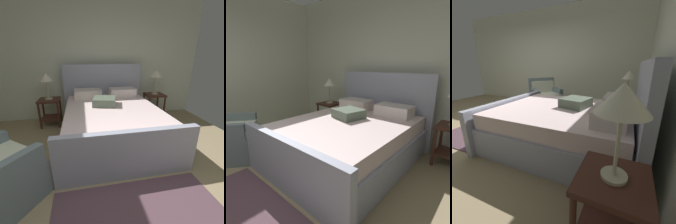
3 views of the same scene
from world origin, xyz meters
The scene contains 6 objects.
wall_back centered at (0.00, 3.18, 1.44)m, with size 4.96×0.12×2.89m, color silver.
bed centered at (0.05, 1.93, 0.35)m, with size 1.84×2.26×1.30m.
nightstand_right centered at (1.27, 2.74, 0.40)m, with size 0.44×0.44×0.60m.
table_lamp_right centered at (1.27, 2.74, 1.07)m, with size 0.30×0.30×0.57m.
nightstand_left centered at (-1.17, 2.71, 0.40)m, with size 0.44×0.44×0.60m.
table_lamp_left centered at (-1.17, 2.71, 1.04)m, with size 0.26×0.26×0.55m.
Camera 1 is at (-0.44, -0.83, 1.51)m, focal length 25.71 mm.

